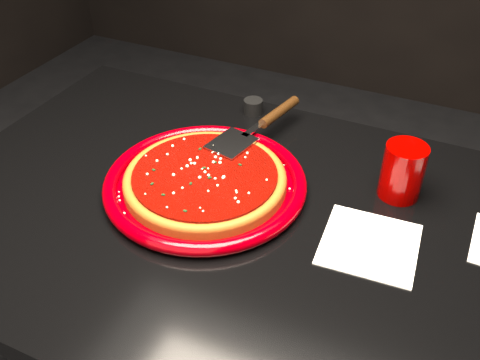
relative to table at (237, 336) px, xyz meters
name	(u,v)px	position (x,y,z in m)	size (l,w,h in m)	color
table	(237,336)	(0.00, 0.00, 0.00)	(1.20, 0.80, 0.75)	black
plate	(205,183)	(-0.08, 0.04, 0.39)	(0.39, 0.39, 0.03)	#740005
pizza_crust	(205,181)	(-0.08, 0.04, 0.39)	(0.31, 0.31, 0.02)	brown
pizza_crust_rim	(205,178)	(-0.08, 0.04, 0.40)	(0.31, 0.31, 0.02)	brown
pizza_sauce	(205,175)	(-0.08, 0.04, 0.41)	(0.28, 0.28, 0.01)	#710601
parmesan_dusting	(205,172)	(-0.08, 0.04, 0.42)	(0.27, 0.27, 0.01)	beige
basil_flecks	(205,173)	(-0.08, 0.04, 0.41)	(0.25, 0.25, 0.00)	black
pizza_server	(258,125)	(-0.05, 0.22, 0.42)	(0.09, 0.32, 0.02)	silver
cup	(403,171)	(0.26, 0.18, 0.43)	(0.08, 0.08, 0.11)	#910100
napkin_a	(370,244)	(0.25, 0.02, 0.38)	(0.16, 0.16, 0.00)	white
ramekin	(253,107)	(-0.12, 0.34, 0.39)	(0.04, 0.04, 0.03)	black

